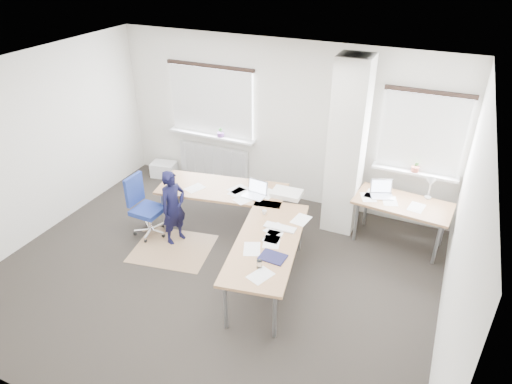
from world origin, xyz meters
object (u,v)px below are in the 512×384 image
at_px(desk_main, 247,214).
at_px(person, 173,207).
at_px(task_chair, 147,218).
at_px(desk_side, 403,205).

distance_m(desk_main, person, 1.17).
bearing_deg(person, desk_main, -64.30).
bearing_deg(person, task_chair, 111.25).
height_order(desk_main, task_chair, task_chair).
distance_m(desk_main, desk_side, 2.35).
bearing_deg(desk_side, task_chair, -154.23).
height_order(task_chair, person, person).
bearing_deg(desk_main, desk_side, 20.79).
xyz_separation_m(desk_main, person, (-1.16, -0.15, -0.09)).
bearing_deg(person, desk_side, -48.45).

